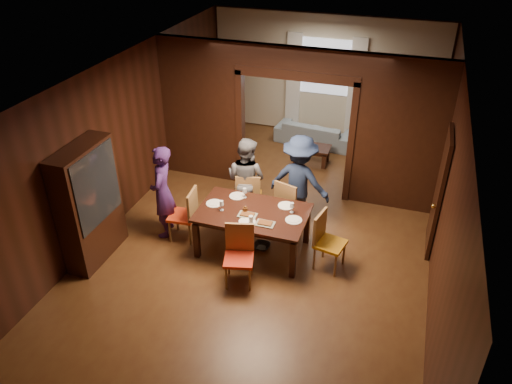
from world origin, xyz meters
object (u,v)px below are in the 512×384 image
(person_grey, at_px, (246,179))
(chair_far_l, at_px, (249,195))
(sofa, at_px, (314,133))
(person_purple, at_px, (162,192))
(coffee_table, at_px, (312,155))
(person_navy, at_px, (299,181))
(chair_far_r, at_px, (291,203))
(chair_near, at_px, (239,257))
(dining_table, at_px, (253,231))
(hutch, at_px, (89,204))
(chair_left, at_px, (182,214))
(chair_right, at_px, (330,242))

(person_grey, distance_m, chair_far_l, 0.32)
(person_grey, bearing_deg, sofa, -83.05)
(person_purple, bearing_deg, coffee_table, 137.51)
(person_navy, distance_m, coffee_table, 2.44)
(sofa, bearing_deg, chair_far_r, 102.21)
(person_navy, height_order, sofa, person_navy)
(person_grey, distance_m, chair_near, 1.86)
(dining_table, bearing_deg, chair_far_r, 64.05)
(person_purple, height_order, chair_far_r, person_purple)
(hutch, bearing_deg, chair_near, 2.10)
(dining_table, distance_m, chair_far_l, 0.98)
(coffee_table, bearing_deg, dining_table, -94.11)
(chair_left, bearing_deg, chair_near, 53.18)
(person_grey, xyz_separation_m, coffee_table, (0.67, 2.47, -0.60))
(chair_far_l, bearing_deg, chair_right, 136.67)
(person_grey, bearing_deg, chair_far_r, -167.35)
(coffee_table, bearing_deg, sofa, 99.41)
(person_navy, height_order, chair_left, person_navy)
(coffee_table, bearing_deg, chair_far_l, -104.04)
(sofa, distance_m, chair_far_l, 3.53)
(chair_left, height_order, chair_far_r, same)
(chair_far_r, xyz_separation_m, chair_near, (-0.36, -1.73, 0.00))
(dining_table, xyz_separation_m, chair_far_l, (-0.38, 0.90, 0.10))
(sofa, xyz_separation_m, chair_right, (1.24, -4.45, 0.22))
(person_purple, height_order, coffee_table, person_purple)
(chair_far_l, bearing_deg, coffee_table, -117.89)
(chair_right, bearing_deg, chair_far_r, 56.02)
(person_grey, xyz_separation_m, dining_table, (0.43, -0.91, -0.42))
(dining_table, distance_m, chair_near, 0.87)
(coffee_table, xyz_separation_m, chair_near, (-0.18, -4.24, 0.28))
(coffee_table, relative_size, chair_near, 0.82)
(person_purple, bearing_deg, chair_far_l, 112.87)
(sofa, distance_m, dining_table, 4.40)
(person_navy, height_order, chair_right, person_navy)
(person_purple, bearing_deg, person_navy, 102.82)
(coffee_table, relative_size, chair_far_r, 0.82)
(person_navy, bearing_deg, chair_far_l, 17.12)
(person_grey, relative_size, hutch, 0.80)
(chair_far_r, bearing_deg, chair_far_l, 15.35)
(chair_near, height_order, hutch, hutch)
(person_grey, xyz_separation_m, person_navy, (0.94, 0.14, 0.06))
(chair_left, bearing_deg, person_navy, 116.36)
(person_purple, distance_m, person_grey, 1.51)
(person_purple, xyz_separation_m, dining_table, (1.62, 0.02, -0.46))
(person_navy, bearing_deg, person_grey, 16.34)
(chair_far_r, height_order, chair_near, same)
(person_grey, relative_size, coffee_table, 2.00)
(person_grey, distance_m, hutch, 2.72)
(person_navy, relative_size, chair_near, 1.77)
(sofa, xyz_separation_m, chair_far_r, (0.35, -3.53, 0.22))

